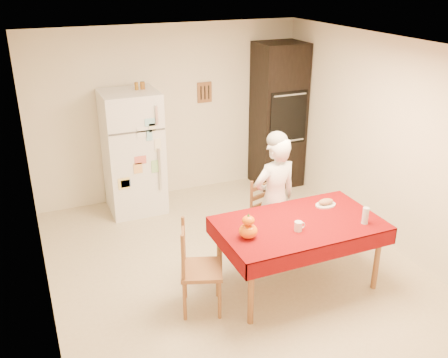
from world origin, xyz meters
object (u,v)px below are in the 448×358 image
oven_cabinet (278,116)px  bread_plate (326,205)px  refrigerator (133,153)px  dining_table (299,228)px  seated_woman (275,199)px  wine_glass (365,216)px  chair_far (268,214)px  coffee_mug (298,226)px  chair_left (195,265)px  pumpkin_lower (248,231)px

oven_cabinet → bread_plate: 2.45m
refrigerator → oven_cabinet: size_ratio=0.77×
dining_table → seated_woman: size_ratio=1.13×
wine_glass → chair_far: bearing=120.3°
seated_woman → bread_plate: (0.44, -0.37, 0.02)m
dining_table → coffee_mug: (-0.11, -0.15, 0.12)m
bread_plate → refrigerator: bearing=125.2°
oven_cabinet → chair_left: oven_cabinet is taller
dining_table → coffee_mug: size_ratio=17.00×
oven_cabinet → coffee_mug: oven_cabinet is taller
dining_table → chair_left: (-1.15, 0.04, -0.18)m
chair_far → coffee_mug: chair_far is taller
refrigerator → pumpkin_lower: (0.52, -2.58, -0.02)m
bread_plate → seated_woman: bearing=139.4°
coffee_mug → dining_table: bearing=54.2°
pumpkin_lower → bread_plate: size_ratio=0.78×
pumpkin_lower → coffee_mug: bearing=-8.3°
refrigerator → bread_plate: (1.61, -2.28, -0.08)m
dining_table → wine_glass: (0.61, -0.28, 0.16)m
chair_left → pumpkin_lower: bearing=-82.5°
pumpkin_lower → bread_plate: 1.14m
coffee_mug → bread_plate: 0.69m
pumpkin_lower → wine_glass: size_ratio=1.07×
seated_woman → bread_plate: seated_woman is taller
wine_glass → bread_plate: wine_glass is taller
oven_cabinet → wine_glass: oven_cabinet is taller
seated_woman → coffee_mug: seated_woman is taller
bread_plate → dining_table: bearing=-154.3°
refrigerator → coffee_mug: size_ratio=17.00×
oven_cabinet → chair_far: 2.23m
bread_plate → oven_cabinet: bearing=74.1°
oven_cabinet → bread_plate: (-0.67, -2.33, -0.33)m
seated_woman → bread_plate: 0.58m
oven_cabinet → coffee_mug: 2.99m
chair_far → dining_table: bearing=-109.4°
refrigerator → bread_plate: 2.80m
oven_cabinet → chair_left: (-2.28, -2.52, -0.59)m
wine_glass → oven_cabinet: bearing=79.5°
pumpkin_lower → dining_table: bearing=6.5°
bread_plate → coffee_mug: bearing=-147.0°
chair_far → wine_glass: chair_far is taller
refrigerator → chair_left: size_ratio=1.79×
coffee_mug → wine_glass: size_ratio=0.57×
chair_left → pumpkin_lower: chair_left is taller
chair_far → wine_glass: bearing=-77.2°
seated_woman → chair_left: bearing=20.6°
bread_plate → chair_left: bearing=-173.4°
oven_cabinet → seated_woman: oven_cabinet is taller
chair_far → chair_left: bearing=-167.3°
oven_cabinet → pumpkin_lower: size_ratio=11.72×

